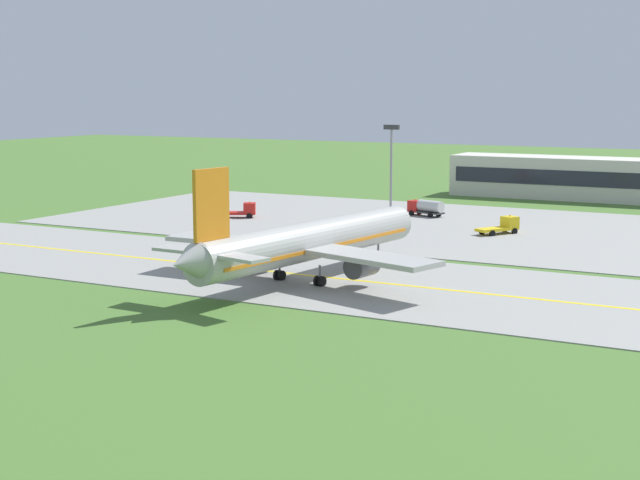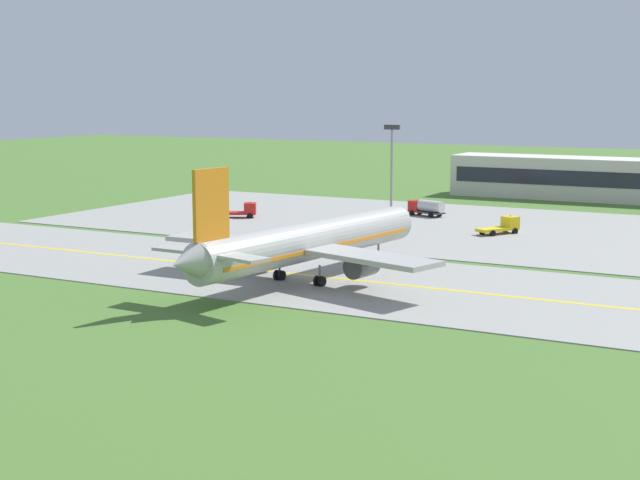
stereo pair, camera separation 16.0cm
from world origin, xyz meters
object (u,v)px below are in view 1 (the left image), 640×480
at_px(service_truck_baggage, 426,207).
at_px(service_truck_catering, 242,211).
at_px(airplane_lead, 308,242).
at_px(apron_light_mast, 391,161).
at_px(service_truck_fuel, 503,226).

distance_m(service_truck_baggage, service_truck_catering, 29.00).
height_order(airplane_lead, service_truck_catering, airplane_lead).
bearing_deg(airplane_lead, service_truck_baggage, 98.66).
relative_size(service_truck_baggage, apron_light_mast, 0.43).
xyz_separation_m(service_truck_baggage, service_truck_catering, (-24.70, -15.20, -0.35)).
distance_m(airplane_lead, service_truck_fuel, 42.10).
height_order(service_truck_fuel, apron_light_mast, apron_light_mast).
relative_size(airplane_lead, apron_light_mast, 2.69).
bearing_deg(service_truck_catering, airplane_lead, -49.36).
xyz_separation_m(airplane_lead, service_truck_catering, (-32.84, 38.27, -2.95)).
relative_size(service_truck_catering, apron_light_mast, 0.45).
height_order(service_truck_fuel, service_truck_catering, same).
bearing_deg(service_truck_fuel, apron_light_mast, 172.43).
height_order(service_truck_baggage, service_truck_catering, service_truck_baggage).
relative_size(airplane_lead, service_truck_baggage, 6.25).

